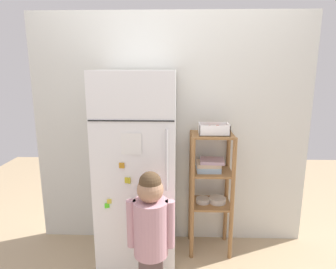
{
  "coord_description": "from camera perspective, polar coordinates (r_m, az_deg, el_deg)",
  "views": [
    {
      "loc": [
        0.06,
        -2.28,
        1.65
      ],
      "look_at": [
        -0.01,
        0.02,
        1.13
      ],
      "focal_mm": 31.33,
      "sensor_mm": 36.0,
      "label": 1
    }
  ],
  "objects": [
    {
      "name": "child_standing",
      "position": [
        2.07,
        -3.37,
        -17.59
      ],
      "size": [
        0.32,
        0.24,
        1.0
      ],
      "color": "brown",
      "rests_on": "ground"
    },
    {
      "name": "ground_plane",
      "position": [
        2.82,
        0.29,
        -23.15
      ],
      "size": [
        6.0,
        6.0,
        0.0
      ],
      "primitive_type": "plane",
      "color": "tan"
    },
    {
      "name": "refrigerator",
      "position": [
        2.47,
        -5.72,
        -7.01
      ],
      "size": [
        0.61,
        0.7,
        1.64
      ],
      "color": "white",
      "rests_on": "ground"
    },
    {
      "name": "kitchen_wall_back",
      "position": [
        2.73,
        0.54,
        0.42
      ],
      "size": [
        2.54,
        0.03,
        2.14
      ],
      "primitive_type": "cube",
      "color": "silver",
      "rests_on": "ground"
    },
    {
      "name": "fruit_bin",
      "position": [
        2.52,
        8.98,
        0.88
      ],
      "size": [
        0.25,
        0.17,
        0.09
      ],
      "color": "white",
      "rests_on": "pantry_shelf_unit"
    },
    {
      "name": "pantry_shelf_unit",
      "position": [
        2.67,
        8.28,
        -8.74
      ],
      "size": [
        0.38,
        0.32,
        1.1
      ],
      "color": "olive",
      "rests_on": "ground"
    }
  ]
}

